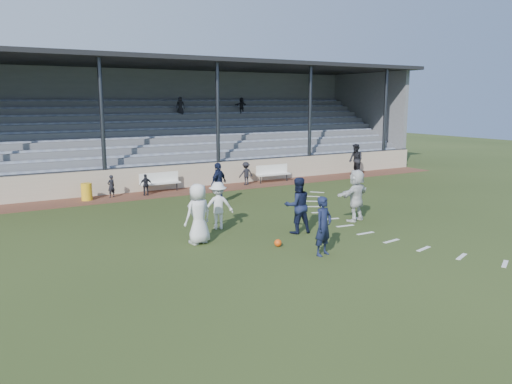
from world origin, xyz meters
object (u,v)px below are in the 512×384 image
bench_right (273,172)px  player_navy_lead (323,226)px  trash_bin (87,192)px  official (356,160)px  football (278,243)px  bench_left (160,180)px  player_white_lead (198,214)px

bench_right → player_navy_lead: bearing=-115.5°
trash_bin → official: (15.44, -0.45, 0.57)m
football → official: (11.88, 9.94, 0.86)m
bench_right → player_navy_lead: size_ratio=1.15×
trash_bin → player_navy_lead: 12.52m
bench_left → bench_right: 6.40m
bench_right → football: bearing=-121.1°
player_navy_lead → official: (11.21, 11.33, 0.10)m
bench_right → player_white_lead: (-8.37, -8.94, 0.37)m
bench_left → football: bench_left is taller
player_navy_lead → official: 15.94m
player_white_lead → trash_bin: bearing=-93.7°
bench_left → player_navy_lead: size_ratio=1.15×
bench_left → official: official is taller
official → football: bearing=-43.0°
trash_bin → official: 15.45m
bench_right → player_white_lead: player_white_lead is taller
player_white_lead → official: 16.19m
bench_right → trash_bin: bench_right is taller
football → player_navy_lead: size_ratio=0.13×
bench_right → player_white_lead: size_ratio=1.05×
bench_left → bench_right: (6.39, -0.27, 0.00)m
bench_left → player_navy_lead: (0.66, -12.15, 0.29)m
player_navy_lead → bench_left: bearing=76.2°
bench_right → player_white_lead: bearing=-132.9°
bench_left → player_navy_lead: 12.17m
trash_bin → football: trash_bin is taller
football → player_white_lead: (-1.97, 1.56, 0.84)m
bench_left → player_navy_lead: player_navy_lead is taller
football → player_navy_lead: 1.71m
trash_bin → player_white_lead: 8.99m
bench_right → official: official is taller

